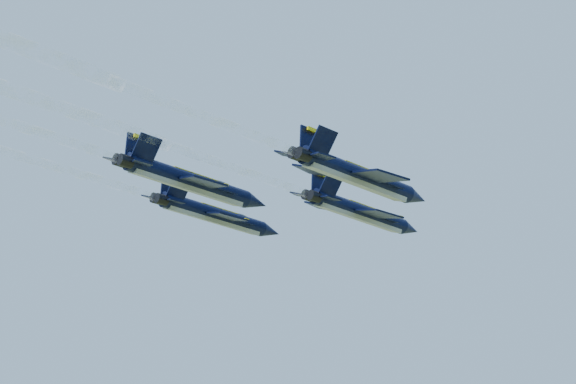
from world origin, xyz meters
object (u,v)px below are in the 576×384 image
at_px(jet_lead, 363,213).
at_px(jet_right, 361,177).
at_px(jet_slot, 192,182).
at_px(jet_left, 217,216).

distance_m(jet_lead, jet_right, 15.56).
height_order(jet_lead, jet_slot, same).
bearing_deg(jet_left, jet_right, 0.91).
bearing_deg(jet_slot, jet_right, 42.14).
distance_m(jet_left, jet_right, 22.45).
xyz_separation_m(jet_left, jet_right, (20.90, -8.19, 0.00)).
xyz_separation_m(jet_lead, jet_right, (5.83, -14.43, 0.00)).
distance_m(jet_left, jet_slot, 14.81).
bearing_deg(jet_slot, jet_left, 135.01).
height_order(jet_lead, jet_left, same).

